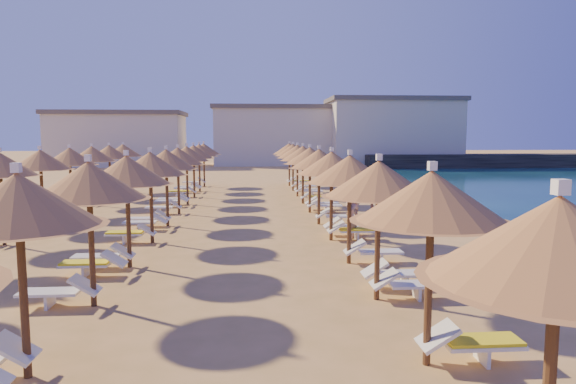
{
  "coord_description": "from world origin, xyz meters",
  "views": [
    {
      "loc": [
        0.0,
        -16.79,
        3.58
      ],
      "look_at": [
        1.5,
        4.0,
        1.3
      ],
      "focal_mm": 32.0,
      "sensor_mm": 36.0,
      "label": 1
    }
  ],
  "objects": [
    {
      "name": "beachgoer_a",
      "position": [
        3.48,
        0.68,
        0.77
      ],
      "size": [
        0.54,
        0.66,
        1.54
      ],
      "primitive_type": "imported",
      "rotation": [
        0.0,
        0.0,
        -1.93
      ],
      "color": "tan",
      "rests_on": "ground"
    },
    {
      "name": "hotel_blocks",
      "position": [
        2.63,
        46.01,
        3.7
      ],
      "size": [
        48.44,
        11.68,
        8.1
      ],
      "color": "beige",
      "rests_on": "ground"
    },
    {
      "name": "jetty",
      "position": [
        27.82,
        40.36,
        0.75
      ],
      "size": [
        30.07,
        4.54,
        1.5
      ],
      "primitive_type": "cube",
      "rotation": [
        0.0,
        0.0,
        0.02
      ],
      "color": "black",
      "rests_on": "ground"
    },
    {
      "name": "ground",
      "position": [
        0.0,
        0.0,
        0.0
      ],
      "size": [
        220.0,
        220.0,
        0.0
      ],
      "primitive_type": "plane",
      "color": "#E0A562",
      "rests_on": "ground"
    },
    {
      "name": "loungers",
      "position": [
        -1.89,
        3.96,
        0.34
      ],
      "size": [
        13.91,
        33.83,
        0.66
      ],
      "color": "white",
      "rests_on": "ground"
    },
    {
      "name": "parasol_row_inland",
      "position": [
        -8.15,
        5.34,
        2.61
      ],
      "size": [
        2.49,
        25.15,
        3.2
      ],
      "color": "brown",
      "rests_on": "ground"
    },
    {
      "name": "parasol_row_west",
      "position": [
        -3.34,
        3.72,
        2.61
      ],
      "size": [
        2.49,
        34.86,
        3.2
      ],
      "color": "brown",
      "rests_on": "ground"
    },
    {
      "name": "beachgoer_c",
      "position": [
        5.38,
        5.25,
        0.91
      ],
      "size": [
        1.16,
        0.81,
        1.82
      ],
      "primitive_type": "imported",
      "rotation": [
        0.0,
        0.0,
        -0.38
      ],
      "color": "tan",
      "rests_on": "ground"
    },
    {
      "name": "beachgoer_b",
      "position": [
        4.19,
        3.97,
        0.76
      ],
      "size": [
        0.88,
        0.93,
        1.53
      ],
      "primitive_type": "imported",
      "rotation": [
        0.0,
        0.0,
        -1.03
      ],
      "color": "tan",
      "rests_on": "ground"
    },
    {
      "name": "parasol_row_east",
      "position": [
        2.73,
        3.72,
        2.61
      ],
      "size": [
        2.49,
        34.86,
        3.2
      ],
      "color": "brown",
      "rests_on": "ground"
    }
  ]
}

